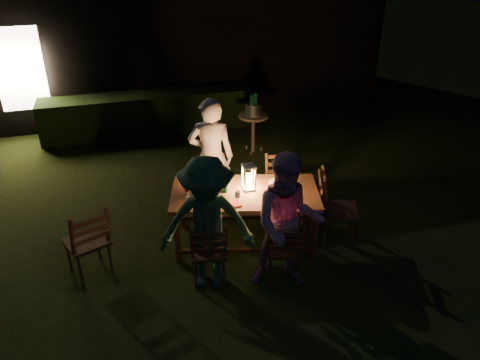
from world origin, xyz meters
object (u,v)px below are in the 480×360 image
object	(u,v)px
chair_spare	(89,253)
bottle_bucket_b	(255,106)
chair_end	(337,220)
person_opp_left	(207,225)
person_opp_right	(288,223)
lantern	(249,179)
dining_table	(245,197)
person_house_side	(211,157)
ice_bucket	(253,109)
chair_near_right	(285,260)
chair_near_left	(209,261)
bottle_table	(225,182)
side_table	(253,119)
chair_far_left	(212,196)
bottle_bucket_a	(252,108)
chair_far_right	(280,195)

from	to	relation	value
chair_spare	bottle_bucket_b	size ratio (longest dim) A/B	3.21
chair_end	bottle_bucket_b	distance (m)	3.15
person_opp_left	bottle_bucket_b	world-z (taller)	person_opp_left
person_opp_right	bottle_bucket_b	world-z (taller)	person_opp_right
chair_spare	lantern	distance (m)	2.14
dining_table	person_house_side	size ratio (longest dim) A/B	1.17
chair_end	ice_bucket	world-z (taller)	chair_end
person_opp_right	chair_end	bearing A→B (deg)	46.59
chair_end	chair_near_right	bearing A→B (deg)	-37.65
chair_near_left	person_house_side	world-z (taller)	person_house_side
person_opp_right	bottle_table	bearing A→B (deg)	130.49
chair_near_left	side_table	size ratio (longest dim) A/B	1.26
chair_spare	chair_far_left	bearing A→B (deg)	7.03
dining_table	chair_spare	size ratio (longest dim) A/B	1.99
person_opp_left	bottle_table	size ratio (longest dim) A/B	5.92
chair_near_left	lantern	bearing A→B (deg)	54.42
chair_far_left	bottle_bucket_a	distance (m)	2.28
chair_near_right	side_table	world-z (taller)	chair_near_right
dining_table	chair_near_left	distance (m)	0.99
dining_table	chair_near_right	xyz separation A→B (m)	(0.24, -0.86, -0.42)
chair_far_right	person_house_side	size ratio (longest dim) A/B	0.51
person_house_side	bottle_bucket_a	world-z (taller)	person_house_side
chair_far_left	bottle_table	size ratio (longest dim) A/B	3.26
side_table	bottle_bucket_a	world-z (taller)	bottle_bucket_a
chair_near_left	person_opp_right	size ratio (longest dim) A/B	0.55
side_table	ice_bucket	distance (m)	0.20
dining_table	chair_near_left	xyz separation A→B (m)	(-0.63, -0.63, -0.42)
chair_far_left	chair_spare	bearing A→B (deg)	42.93
chair_far_right	chair_far_left	bearing A→B (deg)	-6.30
dining_table	person_opp_right	xyz separation A→B (m)	(0.23, -0.91, 0.13)
chair_near_right	person_opp_right	xyz separation A→B (m)	(-0.01, -0.05, 0.56)
bottle_bucket_a	person_house_side	bearing A→B (deg)	-122.68
ice_bucket	bottle_bucket_a	bearing A→B (deg)	-141.34
chair_end	person_house_side	xyz separation A→B (m)	(-1.42, 1.21, 0.56)
person_house_side	side_table	size ratio (longest dim) A/B	2.40
person_opp_right	lantern	xyz separation A→B (m)	(-0.17, 0.94, 0.10)
person_opp_right	lantern	bearing A→B (deg)	114.69
bottle_table	ice_bucket	distance (m)	2.95
person_house_side	bottle_bucket_b	world-z (taller)	person_house_side
ice_bucket	chair_near_right	bearing A→B (deg)	-101.49
person_house_side	chair_far_right	bearing A→B (deg)	177.05
chair_near_right	bottle_bucket_a	world-z (taller)	bottle_bucket_a
person_house_side	bottle_bucket_b	xyz separation A→B (m)	(1.26, 1.89, 0.01)
ice_bucket	chair_near_left	bearing A→B (deg)	-115.32
chair_far_right	chair_spare	distance (m)	2.80
chair_spare	side_table	world-z (taller)	chair_spare
chair_spare	ice_bucket	size ratio (longest dim) A/B	3.42
bottle_bucket_a	chair_far_right	bearing A→B (deg)	-95.55
person_opp_left	bottle_bucket_b	distance (m)	3.85
chair_far_right	dining_table	bearing A→B (deg)	48.23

